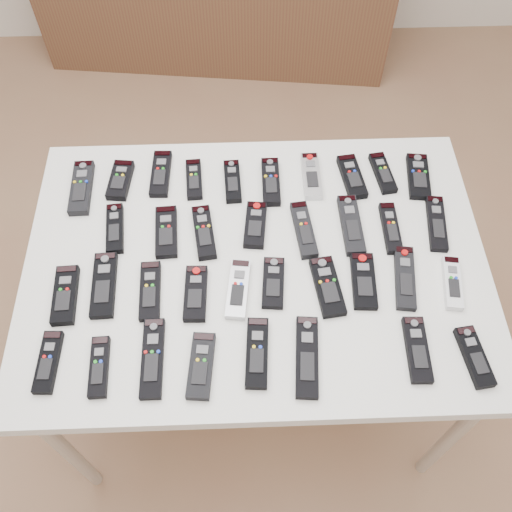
{
  "coord_description": "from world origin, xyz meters",
  "views": [
    {
      "loc": [
        0.02,
        -0.94,
        2.07
      ],
      "look_at": [
        0.05,
        -0.11,
        0.8
      ],
      "focal_mm": 40.0,
      "sensor_mm": 36.0,
      "label": 1
    }
  ],
  "objects_px": {
    "remote_20": "(150,291)",
    "remote_23": "(273,283)",
    "remote_10": "(115,229)",
    "remote_19": "(104,285)",
    "remote_2": "(161,174)",
    "remote_9": "(418,177)",
    "remote_18": "(65,295)",
    "remote_1": "(120,180)",
    "remote_24": "(327,287)",
    "remote_32": "(257,353)",
    "remote_35": "(474,357)",
    "table": "(256,271)",
    "remote_13": "(255,225)",
    "remote_33": "(307,357)",
    "remote_31": "(201,366)",
    "remote_34": "(417,350)",
    "remote_0": "(82,188)",
    "remote_21": "(196,293)",
    "remote_4": "(233,181)",
    "remote_11": "(166,232)",
    "remote_15": "(351,225)",
    "remote_22": "(238,289)",
    "remote_27": "(452,283)",
    "remote_8": "(383,173)",
    "remote_7": "(352,177)",
    "remote_17": "(437,223)",
    "remote_3": "(194,179)",
    "remote_6": "(311,176)",
    "remote_29": "(99,367)",
    "remote_25": "(364,281)",
    "remote_28": "(48,362)",
    "remote_26": "(405,278)",
    "remote_16": "(391,228)",
    "remote_5": "(271,182)",
    "remote_30": "(153,358)",
    "remote_14": "(304,230)"
  },
  "relations": [
    {
      "from": "remote_32",
      "to": "remote_35",
      "type": "bearing_deg",
      "value": 0.57
    },
    {
      "from": "remote_31",
      "to": "remote_34",
      "type": "bearing_deg",
      "value": 7.91
    },
    {
      "from": "remote_2",
      "to": "remote_23",
      "type": "distance_m",
      "value": 0.5
    },
    {
      "from": "remote_18",
      "to": "remote_33",
      "type": "xyz_separation_m",
      "value": [
        0.61,
        -0.19,
        -0.0
      ]
    },
    {
      "from": "remote_10",
      "to": "remote_8",
      "type": "bearing_deg",
      "value": 7.46
    },
    {
      "from": "remote_2",
      "to": "remote_16",
      "type": "bearing_deg",
      "value": -16.98
    },
    {
      "from": "remote_4",
      "to": "remote_26",
      "type": "height_order",
      "value": "remote_4"
    },
    {
      "from": "remote_6",
      "to": "remote_10",
      "type": "xyz_separation_m",
      "value": [
        -0.56,
        -0.17,
        -0.0
      ]
    },
    {
      "from": "remote_20",
      "to": "remote_3",
      "type": "bearing_deg",
      "value": 72.43
    },
    {
      "from": "remote_17",
      "to": "remote_30",
      "type": "distance_m",
      "value": 0.86
    },
    {
      "from": "remote_8",
      "to": "remote_21",
      "type": "bearing_deg",
      "value": -152.26
    },
    {
      "from": "remote_1",
      "to": "remote_26",
      "type": "xyz_separation_m",
      "value": [
        0.78,
        -0.36,
        -0.0
      ]
    },
    {
      "from": "remote_1",
      "to": "remote_34",
      "type": "xyz_separation_m",
      "value": [
        0.77,
        -0.57,
        -0.0
      ]
    },
    {
      "from": "remote_11",
      "to": "remote_15",
      "type": "height_order",
      "value": "remote_15"
    },
    {
      "from": "remote_14",
      "to": "remote_17",
      "type": "distance_m",
      "value": 0.37
    },
    {
      "from": "remote_31",
      "to": "remote_0",
      "type": "bearing_deg",
      "value": 127.76
    },
    {
      "from": "remote_10",
      "to": "remote_19",
      "type": "xyz_separation_m",
      "value": [
        -0.01,
        -0.18,
        0.0
      ]
    },
    {
      "from": "remote_8",
      "to": "remote_23",
      "type": "height_order",
      "value": "remote_8"
    },
    {
      "from": "table",
      "to": "remote_29",
      "type": "bearing_deg",
      "value": -142.32
    },
    {
      "from": "remote_4",
      "to": "remote_33",
      "type": "bearing_deg",
      "value": -75.41
    },
    {
      "from": "remote_1",
      "to": "remote_24",
      "type": "relative_size",
      "value": 0.81
    },
    {
      "from": "remote_13",
      "to": "remote_30",
      "type": "height_order",
      "value": "remote_13"
    },
    {
      "from": "remote_7",
      "to": "remote_17",
      "type": "bearing_deg",
      "value": -47.19
    },
    {
      "from": "remote_0",
      "to": "remote_10",
      "type": "relative_size",
      "value": 1.19
    },
    {
      "from": "remote_18",
      "to": "remote_26",
      "type": "distance_m",
      "value": 0.88
    },
    {
      "from": "remote_32",
      "to": "remote_30",
      "type": "bearing_deg",
      "value": -175.31
    },
    {
      "from": "remote_27",
      "to": "remote_29",
      "type": "distance_m",
      "value": 0.92
    },
    {
      "from": "remote_7",
      "to": "remote_15",
      "type": "distance_m",
      "value": 0.18
    },
    {
      "from": "remote_22",
      "to": "remote_4",
      "type": "bearing_deg",
      "value": 98.26
    },
    {
      "from": "remote_11",
      "to": "remote_19",
      "type": "xyz_separation_m",
      "value": [
        -0.15,
        -0.17,
        0.0
      ]
    },
    {
      "from": "remote_9",
      "to": "remote_18",
      "type": "distance_m",
      "value": 1.05
    },
    {
      "from": "remote_22",
      "to": "remote_27",
      "type": "xyz_separation_m",
      "value": [
        0.56,
        -0.0,
        0.0
      ]
    },
    {
      "from": "remote_13",
      "to": "remote_35",
      "type": "bearing_deg",
      "value": -32.59
    },
    {
      "from": "remote_24",
      "to": "remote_33",
      "type": "xyz_separation_m",
      "value": [
        -0.07,
        -0.19,
        -0.0
      ]
    },
    {
      "from": "remote_18",
      "to": "remote_24",
      "type": "height_order",
      "value": "remote_18"
    },
    {
      "from": "remote_13",
      "to": "remote_21",
      "type": "distance_m",
      "value": 0.27
    },
    {
      "from": "remote_15",
      "to": "remote_21",
      "type": "distance_m",
      "value": 0.48
    },
    {
      "from": "remote_18",
      "to": "remote_27",
      "type": "bearing_deg",
      "value": -2.51
    },
    {
      "from": "remote_28",
      "to": "remote_6",
      "type": "bearing_deg",
      "value": 41.49
    },
    {
      "from": "remote_25",
      "to": "table",
      "type": "bearing_deg",
      "value": 166.97
    },
    {
      "from": "remote_26",
      "to": "remote_31",
      "type": "height_order",
      "value": "remote_31"
    },
    {
      "from": "remote_22",
      "to": "remote_31",
      "type": "bearing_deg",
      "value": -107.07
    },
    {
      "from": "remote_8",
      "to": "remote_19",
      "type": "xyz_separation_m",
      "value": [
        -0.79,
        -0.36,
        0.0
      ]
    },
    {
      "from": "remote_0",
      "to": "remote_20",
      "type": "bearing_deg",
      "value": -59.25
    },
    {
      "from": "remote_20",
      "to": "remote_23",
      "type": "bearing_deg",
      "value": 0.26
    },
    {
      "from": "remote_1",
      "to": "remote_10",
      "type": "xyz_separation_m",
      "value": [
        0.0,
        -0.18,
        -0.0
      ]
    },
    {
      "from": "remote_28",
      "to": "remote_34",
      "type": "distance_m",
      "value": 0.89
    },
    {
      "from": "table",
      "to": "remote_13",
      "type": "xyz_separation_m",
      "value": [
        0.0,
        0.11,
        0.07
      ]
    },
    {
      "from": "remote_21",
      "to": "remote_32",
      "type": "xyz_separation_m",
      "value": [
        0.15,
        -0.17,
        -0.0
      ]
    },
    {
      "from": "remote_27",
      "to": "remote_5",
      "type": "bearing_deg",
      "value": 149.91
    }
  ]
}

